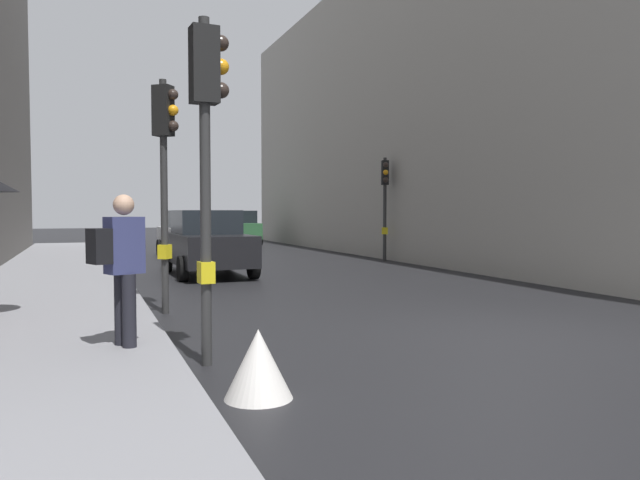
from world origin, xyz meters
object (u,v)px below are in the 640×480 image
car_white_compact (190,234)px  warning_sign_triangle (258,364)px  traffic_light_mid_street (385,190)px  traffic_light_near_left (207,127)px  traffic_light_near_right (165,153)px  car_dark_suv (207,243)px  pedestrian_with_grey_backpack (121,261)px  traffic_light_far_median (204,198)px  car_green_estate (238,227)px

car_white_compact → warning_sign_triangle: size_ratio=6.59×
traffic_light_mid_street → traffic_light_near_left: bearing=-124.3°
traffic_light_near_right → warning_sign_triangle: bearing=-87.8°
car_white_compact → warning_sign_triangle: bearing=-97.1°
traffic_light_near_left → car_dark_suv: 10.24m
traffic_light_mid_street → car_dark_suv: bearing=-159.4°
traffic_light_mid_street → car_dark_suv: size_ratio=0.85×
pedestrian_with_grey_backpack → warning_sign_triangle: bearing=-61.5°
pedestrian_with_grey_backpack → warning_sign_triangle: pedestrian_with_grey_backpack is taller
traffic_light_far_median → warning_sign_triangle: size_ratio=5.30×
traffic_light_mid_street → car_dark_suv: traffic_light_mid_street is taller
traffic_light_mid_street → car_white_compact: size_ratio=0.84×
traffic_light_mid_street → car_green_estate: size_ratio=0.83×
traffic_light_far_median → car_white_compact: size_ratio=0.80×
car_green_estate → traffic_light_near_right: bearing=-106.4°
car_dark_suv → traffic_light_near_left: bearing=-100.5°
traffic_light_near_left → car_green_estate: size_ratio=0.90×
traffic_light_near_right → car_white_compact: bearing=79.2°
traffic_light_mid_street → pedestrian_with_grey_backpack: (-9.39, -11.83, -1.31)m
car_white_compact → car_dark_suv: bearing=-95.1°
car_white_compact → car_dark_suv: same height
traffic_light_mid_street → traffic_light_near_left: size_ratio=0.93×
traffic_light_far_median → pedestrian_with_grey_backpack: 22.38m
traffic_light_mid_street → warning_sign_triangle: (-8.29, -13.84, -2.15)m
car_white_compact → pedestrian_with_grey_backpack: (-3.31, -15.85, 0.29)m
traffic_light_near_right → car_green_estate: 22.33m
car_white_compact → pedestrian_with_grey_backpack: size_ratio=2.42×
traffic_light_near_right → traffic_light_far_median: (4.03, 18.61, -0.33)m
traffic_light_near_right → traffic_light_mid_street: 12.12m
traffic_light_far_median → car_white_compact: traffic_light_far_median is taller
car_green_estate → traffic_light_mid_street: bearing=-80.2°
car_green_estate → warning_sign_triangle: (-6.09, -26.54, -0.55)m
car_green_estate → pedestrian_with_grey_backpack: size_ratio=2.43×
traffic_light_near_right → traffic_light_far_median: size_ratio=1.14×
traffic_light_near_right → car_dark_suv: 6.67m
pedestrian_with_grey_backpack → warning_sign_triangle: (1.09, -2.01, -0.84)m
traffic_light_mid_street → car_green_estate: (-2.20, 12.71, -1.60)m
traffic_light_near_left → warning_sign_triangle: 2.74m
traffic_light_near_right → warning_sign_triangle: 5.72m
traffic_light_near_left → car_dark_suv: size_ratio=0.91×
traffic_light_near_left → traffic_light_far_median: size_ratio=1.12×
traffic_light_near_left → traffic_light_far_median: bearing=79.8°
car_green_estate → car_dark_suv: same height
traffic_light_near_left → car_white_compact: size_ratio=0.90×
car_green_estate → traffic_light_far_median: bearing=-129.6°
traffic_light_near_left → traffic_light_near_right: bearing=90.1°
traffic_light_mid_street → car_white_compact: traffic_light_mid_street is taller
warning_sign_triangle → traffic_light_near_right: bearing=92.2°
car_green_estate → pedestrian_with_grey_backpack: pedestrian_with_grey_backpack is taller
traffic_light_near_left → car_green_estate: bearing=76.0°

